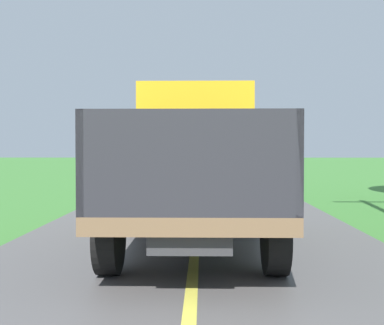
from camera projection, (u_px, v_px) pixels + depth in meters
name	position (u px, v px, depth m)	size (l,w,h in m)	color
banana_truck_near	(196.00, 161.00, 8.89)	(2.38, 5.82, 2.80)	#2D2D30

